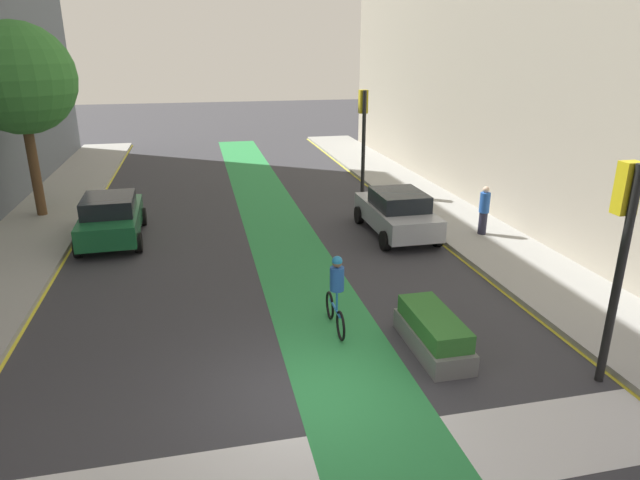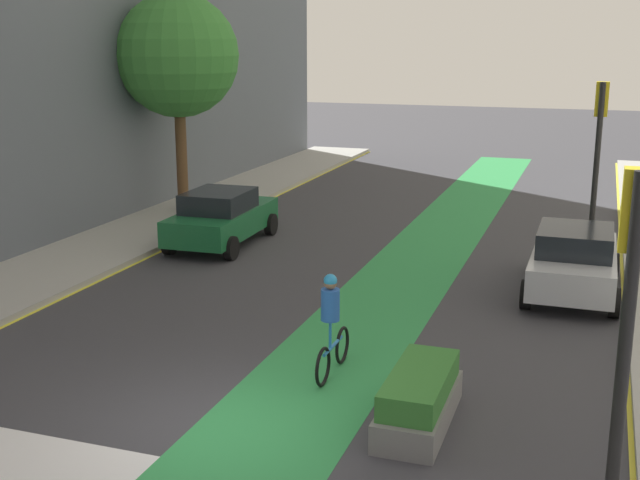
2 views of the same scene
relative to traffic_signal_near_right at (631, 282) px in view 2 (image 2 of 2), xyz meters
The scene contains 9 objects.
ground_plane 6.43m from the traffic_signal_near_right, behind, with size 120.00×120.00×0.00m, color #38383D.
bike_lane_paint 5.64m from the traffic_signal_near_right, behind, with size 2.40×60.00×0.01m, color #2D8C47.
traffic_signal_near_right is the anchor object (origin of this frame).
traffic_signal_far_right 14.39m from the traffic_signal_near_right, 92.04° to the left, with size 0.35×0.52×4.52m.
car_green_left_far 15.06m from the traffic_signal_near_right, 134.10° to the left, with size 2.12×4.25×1.57m.
car_silver_right_far 9.48m from the traffic_signal_near_right, 95.04° to the left, with size 2.02×4.20×1.57m.
cyclist_in_lane 5.81m from the traffic_signal_near_right, 146.90° to the left, with size 0.32×1.73×1.86m.
street_tree_near 19.44m from the traffic_signal_near_right, 133.68° to the left, with size 3.91×3.91×6.95m.
median_planter 4.14m from the traffic_signal_near_right, 148.29° to the left, with size 0.92×2.39×0.85m.
Camera 2 is at (5.20, -10.11, 5.70)m, focal length 45.71 mm.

